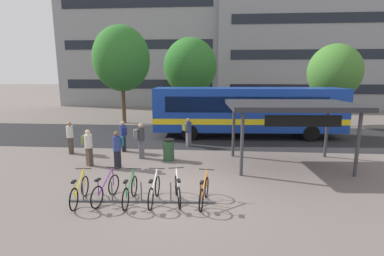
# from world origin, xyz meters

# --- Properties ---
(ground) EXTENTS (200.00, 200.00, 0.00)m
(ground) POSITION_xyz_m (0.00, 0.00, 0.00)
(ground) COLOR #6B605B
(bus_lane_asphalt) EXTENTS (80.00, 7.20, 0.01)m
(bus_lane_asphalt) POSITION_xyz_m (0.00, 9.40, 0.00)
(bus_lane_asphalt) COLOR #232326
(bus_lane_asphalt) RESTS_ON ground
(city_bus) EXTENTS (12.14, 3.18, 3.20)m
(city_bus) POSITION_xyz_m (3.43, 9.41, 1.78)
(city_bus) COLOR #14389E
(city_bus) RESTS_ON ground
(bike_rack) EXTENTS (4.73, 0.33, 0.70)m
(bike_rack) POSITION_xyz_m (-1.09, -0.64, 0.09)
(bike_rack) COLOR #47474C
(bike_rack) RESTS_ON ground
(parked_bicycle_yellow_0) EXTENTS (0.52, 1.72, 0.99)m
(parked_bicycle_yellow_0) POSITION_xyz_m (-3.06, -0.81, 0.38)
(parked_bicycle_yellow_0) COLOR black
(parked_bicycle_yellow_0) RESTS_ON ground
(parked_bicycle_purple_1) EXTENTS (0.52, 1.71, 0.99)m
(parked_bicycle_purple_1) POSITION_xyz_m (-2.27, -0.61, 0.38)
(parked_bicycle_purple_1) COLOR black
(parked_bicycle_purple_1) RESTS_ON ground
(parked_bicycle_green_2) EXTENTS (0.52, 1.72, 0.99)m
(parked_bicycle_green_2) POSITION_xyz_m (-1.45, -0.68, 0.38)
(parked_bicycle_green_2) COLOR black
(parked_bicycle_green_2) RESTS_ON ground
(parked_bicycle_white_3) EXTENTS (0.52, 1.72, 0.99)m
(parked_bicycle_white_3) POSITION_xyz_m (-0.68, -0.60, 0.38)
(parked_bicycle_white_3) COLOR black
(parked_bicycle_white_3) RESTS_ON ground
(parked_bicycle_white_4) EXTENTS (0.58, 1.69, 0.99)m
(parked_bicycle_white_4) POSITION_xyz_m (0.06, -0.48, 0.38)
(parked_bicycle_white_4) COLOR black
(parked_bicycle_white_4) RESTS_ON ground
(parked_bicycle_orange_5) EXTENTS (0.52, 1.72, 0.99)m
(parked_bicycle_orange_5) POSITION_xyz_m (0.92, -0.56, 0.38)
(parked_bicycle_orange_5) COLOR black
(parked_bicycle_orange_5) RESTS_ON ground
(transit_shelter) EXTENTS (5.59, 3.84, 2.84)m
(transit_shelter) POSITION_xyz_m (4.55, 3.56, 2.66)
(transit_shelter) COLOR #38383D
(transit_shelter) RESTS_ON ground
(commuter_olive_pack_0) EXTENTS (0.61, 0.54, 1.66)m
(commuter_olive_pack_0) POSITION_xyz_m (-4.39, 2.83, 0.96)
(commuter_olive_pack_0) COLOR #47382D
(commuter_olive_pack_0) RESTS_ON ground
(commuter_olive_pack_1) EXTENTS (0.59, 0.58, 1.62)m
(commuter_olive_pack_1) POSITION_xyz_m (-0.26, 6.64, 0.93)
(commuter_olive_pack_1) COLOR #565660
(commuter_olive_pack_1) RESTS_ON ground
(commuter_navy_pack_2) EXTENTS (0.53, 0.61, 1.64)m
(commuter_navy_pack_2) POSITION_xyz_m (-3.57, 5.25, 0.95)
(commuter_navy_pack_2) COLOR black
(commuter_navy_pack_2) RESTS_ON ground
(commuter_teal_pack_3) EXTENTS (0.44, 0.59, 1.68)m
(commuter_teal_pack_3) POSITION_xyz_m (-6.18, 4.67, 0.97)
(commuter_teal_pack_3) COLOR #47382D
(commuter_teal_pack_3) RESTS_ON ground
(commuter_teal_pack_4) EXTENTS (0.40, 0.57, 1.66)m
(commuter_teal_pack_4) POSITION_xyz_m (-2.98, 2.63, 0.95)
(commuter_teal_pack_4) COLOR black
(commuter_teal_pack_4) RESTS_ON ground
(commuter_grey_pack_5) EXTENTS (0.59, 0.47, 1.74)m
(commuter_grey_pack_5) POSITION_xyz_m (-2.36, 4.12, 1.01)
(commuter_grey_pack_5) COLOR #565660
(commuter_grey_pack_5) RESTS_ON ground
(trash_bin) EXTENTS (0.55, 0.55, 1.03)m
(trash_bin) POSITION_xyz_m (-0.95, 3.93, 0.52)
(trash_bin) COLOR #284C2D
(trash_bin) RESTS_ON ground
(street_tree_0) EXTENTS (4.78, 4.78, 7.30)m
(street_tree_0) POSITION_xyz_m (-1.01, 17.02, 4.73)
(street_tree_0) COLOR brown
(street_tree_0) RESTS_ON ground
(street_tree_1) EXTENTS (4.05, 4.05, 6.38)m
(street_tree_1) POSITION_xyz_m (10.54, 14.22, 4.22)
(street_tree_1) COLOR brown
(street_tree_1) RESTS_ON ground
(street_tree_2) EXTENTS (4.61, 4.61, 7.95)m
(street_tree_2) POSITION_xyz_m (-6.39, 14.06, 5.30)
(street_tree_2) COLOR brown
(street_tree_2) RESTS_ON ground
(building_left_wing) EXTENTS (20.72, 10.57, 14.21)m
(building_left_wing) POSITION_xyz_m (-8.17, 30.94, 7.10)
(building_left_wing) COLOR gray
(building_left_wing) RESTS_ON ground
(building_right_wing) EXTENTS (23.95, 12.44, 23.47)m
(building_right_wing) POSITION_xyz_m (13.56, 31.07, 11.74)
(building_right_wing) COLOR gray
(building_right_wing) RESTS_ON ground
(building_centre_block) EXTENTS (17.83, 12.12, 11.91)m
(building_centre_block) POSITION_xyz_m (-2.64, 38.99, 5.96)
(building_centre_block) COLOR gray
(building_centre_block) RESTS_ON ground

